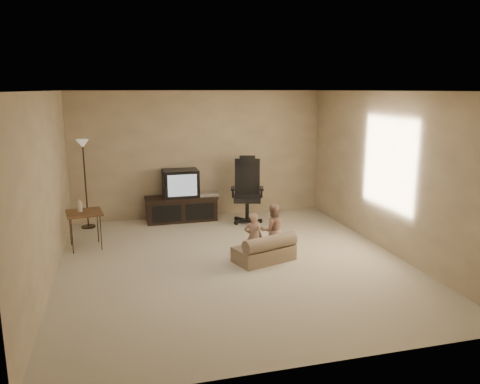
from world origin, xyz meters
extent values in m
plane|color=beige|center=(0.00, 0.00, 0.00)|extent=(5.50, 5.50, 0.00)
plane|color=white|center=(0.00, 0.00, 2.50)|extent=(5.50, 5.50, 0.00)
plane|color=#C7B18A|center=(0.00, 2.75, 1.25)|extent=(5.00, 0.00, 5.00)
plane|color=#C7B18A|center=(0.00, -2.75, 1.25)|extent=(5.00, 0.00, 5.00)
plane|color=#C7B18A|center=(-2.50, 0.00, 1.25)|extent=(0.00, 5.50, 5.50)
plane|color=#C7B18A|center=(2.50, 0.00, 1.25)|extent=(0.00, 5.50, 5.50)
cube|color=black|center=(-0.43, 2.49, 0.22)|extent=(1.35, 0.50, 0.43)
cube|color=black|center=(-0.43, 2.49, 0.46)|extent=(1.39, 0.54, 0.04)
cube|color=black|center=(-0.74, 2.24, 0.22)|extent=(0.56, 0.03, 0.33)
cube|color=black|center=(-0.11, 2.25, 0.22)|extent=(0.56, 0.03, 0.33)
cube|color=black|center=(-0.43, 2.51, 0.74)|extent=(0.68, 0.49, 0.53)
cube|color=white|center=(-0.43, 2.26, 0.74)|extent=(0.55, 0.02, 0.41)
cube|color=silver|center=(0.10, 2.45, 0.51)|extent=(0.39, 0.27, 0.06)
cylinder|color=black|center=(0.77, 2.00, 0.25)|extent=(0.07, 0.07, 0.40)
cube|color=black|center=(0.77, 2.00, 0.49)|extent=(0.62, 0.62, 0.09)
cube|color=black|center=(0.84, 2.24, 0.86)|extent=(0.52, 0.30, 0.71)
cube|color=black|center=(0.84, 2.24, 1.19)|extent=(0.32, 0.18, 0.16)
cube|color=black|center=(0.51, 2.08, 0.68)|extent=(0.14, 0.29, 0.04)
cube|color=black|center=(1.03, 1.93, 0.68)|extent=(0.14, 0.29, 0.04)
cube|color=brown|center=(-2.15, 1.27, 0.59)|extent=(0.62, 0.62, 0.03)
cylinder|color=black|center=(-2.33, 1.02, 0.29)|extent=(0.02, 0.02, 0.60)
cylinder|color=black|center=(-1.90, 1.09, 0.29)|extent=(0.02, 0.02, 0.60)
cylinder|color=black|center=(-2.40, 1.45, 0.29)|extent=(0.02, 0.02, 0.60)
cylinder|color=black|center=(-1.97, 1.52, 0.29)|extent=(0.02, 0.02, 0.60)
cylinder|color=beige|center=(-2.21, 1.31, 0.68)|extent=(0.08, 0.08, 0.15)
cone|color=beige|center=(-2.21, 1.31, 0.78)|extent=(0.06, 0.06, 0.05)
cylinder|color=black|center=(-2.18, 2.46, 0.01)|extent=(0.26, 0.26, 0.03)
cylinder|color=black|center=(-2.18, 2.46, 0.78)|extent=(0.03, 0.03, 1.55)
cone|color=beige|center=(-2.18, 2.46, 1.57)|extent=(0.22, 0.22, 0.15)
cube|color=gray|center=(0.47, -0.03, 0.12)|extent=(0.99, 0.73, 0.23)
cylinder|color=gray|center=(0.51, -0.18, 0.33)|extent=(0.89, 0.47, 0.21)
imported|color=tan|center=(0.30, -0.01, 0.38)|extent=(0.31, 0.26, 0.75)
imported|color=tan|center=(0.65, 0.14, 0.41)|extent=(0.41, 0.23, 0.83)
camera|label=1|loc=(-1.57, -6.37, 2.52)|focal=35.00mm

